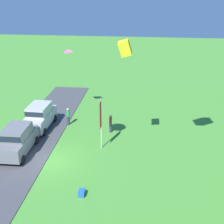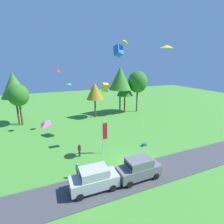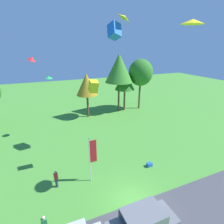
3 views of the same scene
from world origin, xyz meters
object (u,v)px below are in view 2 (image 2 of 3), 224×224
object	(u,v)px
person_beside_suv	(78,170)
tree_center_back	(18,95)
kite_delta_trailing_tail	(58,70)
flag_banner	(104,133)
kite_delta_mid_center	(167,46)
tree_left_of_center	(14,85)
kite_box_low_drifter	(105,87)
car_suv_mid_row	(94,178)
tree_far_right	(138,82)
person_watching_sky	(79,150)
tree_lone_near	(95,91)
cooler_box	(144,145)
tree_far_left	(125,88)
kite_diamond_topmost	(45,123)
tree_right_of_center	(120,78)
car_suv_far_end	(139,168)
kite_box_over_trees	(118,51)
kite_delta_near_flag	(69,84)
kite_diamond_high_left	(126,42)

from	to	relation	value
person_beside_suv	tree_center_back	bearing A→B (deg)	107.15
kite_delta_trailing_tail	flag_banner	bearing A→B (deg)	-69.94
person_beside_suv	kite_delta_mid_center	size ratio (longest dim) A/B	1.09
tree_left_of_center	kite_delta_mid_center	xyz separation A→B (m)	(17.99, -20.81, 5.87)
tree_center_back	flag_banner	bearing A→B (deg)	-57.18
tree_center_back	kite_box_low_drifter	size ratio (longest dim) A/B	7.83
car_suv_mid_row	person_beside_suv	xyz separation A→B (m)	(-1.04, 2.46, -0.42)
tree_center_back	kite_delta_trailing_tail	size ratio (longest dim) A/B	8.70
person_beside_suv	tree_center_back	size ratio (longest dim) A/B	0.21
tree_far_right	person_watching_sky	bearing A→B (deg)	-138.46
car_suv_mid_row	tree_lone_near	world-z (taller)	tree_lone_near
cooler_box	kite_box_low_drifter	xyz separation A→B (m)	(-5.20, 2.30, 8.44)
tree_far_left	cooler_box	size ratio (longest dim) A/B	14.37
car_suv_mid_row	kite_diamond_topmost	distance (m)	6.83
car_suv_mid_row	tree_right_of_center	world-z (taller)	tree_right_of_center
car_suv_far_end	kite_diamond_topmost	bearing A→B (deg)	165.07
tree_center_back	kite_box_over_trees	size ratio (longest dim) A/B	5.43
car_suv_mid_row	person_beside_suv	distance (m)	2.71
kite_diamond_topmost	flag_banner	bearing A→B (deg)	30.89
kite_delta_mid_center	tree_right_of_center	bearing A→B (deg)	79.00
person_beside_suv	tree_center_back	xyz separation A→B (m)	(-6.39, 20.71, 5.02)
car_suv_mid_row	kite_delta_mid_center	bearing A→B (deg)	17.58
person_beside_suv	flag_banner	size ratio (longest dim) A/B	0.38
tree_far_left	tree_lone_near	bearing A→B (deg)	-174.72
person_watching_sky	kite_box_over_trees	distance (m)	15.57
tree_left_of_center	tree_far_left	distance (m)	23.22
car_suv_mid_row	kite_delta_near_flag	bearing A→B (deg)	86.26
person_watching_sky	tree_far_left	bearing A→B (deg)	47.57
kite_diamond_topmost	tree_right_of_center	bearing A→B (deg)	50.17
kite_delta_near_flag	kite_box_low_drifter	distance (m)	9.62
flag_banner	kite_delta_trailing_tail	bearing A→B (deg)	110.06
flag_banner	kite_diamond_topmost	xyz separation A→B (m)	(-7.12, -4.26, 3.81)
tree_left_of_center	car_suv_mid_row	bearing A→B (deg)	-71.48
car_suv_mid_row	cooler_box	bearing A→B (deg)	31.81
tree_far_left	kite_diamond_high_left	bearing A→B (deg)	-117.59
person_beside_suv	flag_banner	world-z (taller)	flag_banner
kite_diamond_topmost	kite_delta_trailing_tail	size ratio (longest dim) A/B	1.13
person_watching_sky	kite_delta_near_flag	distance (m)	12.96
cooler_box	kite_diamond_high_left	distance (m)	15.55
tree_lone_near	tree_right_of_center	bearing A→B (deg)	5.80
person_beside_suv	person_watching_sky	distance (m)	4.42
person_beside_suv	tree_center_back	distance (m)	22.24
tree_center_back	cooler_box	world-z (taller)	tree_center_back
car_suv_far_end	tree_left_of_center	bearing A→B (deg)	117.97
car_suv_mid_row	tree_lone_near	bearing A→B (deg)	71.69
car_suv_mid_row	tree_right_of_center	bearing A→B (deg)	59.05
kite_diamond_topmost	kite_delta_trailing_tail	xyz separation A→B (m)	(3.15, 15.13, 4.01)
tree_left_of_center	kite_delta_near_flag	world-z (taller)	tree_left_of_center
car_suv_far_end	tree_center_back	bearing A→B (deg)	117.63
kite_delta_trailing_tail	kite_diamond_high_left	bearing A→B (deg)	-32.93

